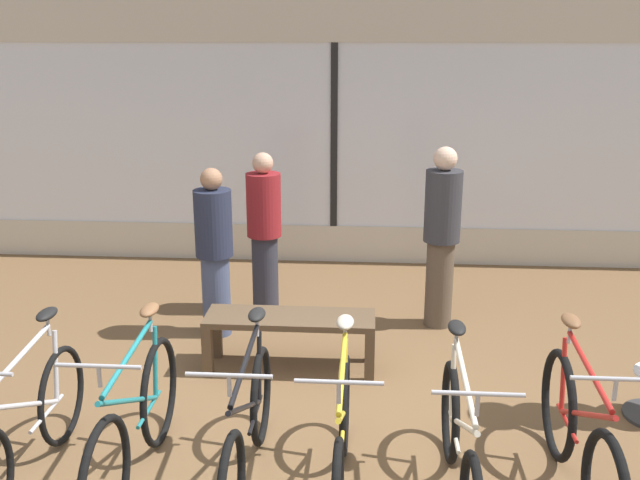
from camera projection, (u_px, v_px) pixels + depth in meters
name	position (u px, v px, depth m)	size (l,w,h in m)	color
ground_plane	(302.00, 442.00, 4.91)	(24.00, 24.00, 0.00)	brown
shop_back_wall	(334.00, 127.00, 8.33)	(12.00, 0.08, 3.20)	beige
bicycle_far_left	(27.00, 429.00, 4.36)	(0.46, 1.72, 1.02)	black
bicycle_left	(136.00, 426.00, 4.36)	(0.46, 1.76, 1.05)	black
bicycle_center_left	(248.00, 431.00, 4.35)	(0.46, 1.74, 1.02)	black
bicycle_center_right	(342.00, 440.00, 4.26)	(0.46, 1.69, 1.02)	black
bicycle_right	(460.00, 450.00, 4.16)	(0.46, 1.72, 1.01)	black
bicycle_far_right	(579.00, 441.00, 4.21)	(0.46, 1.72, 1.05)	black
display_bench	(290.00, 325.00, 5.89)	(1.40, 0.44, 0.47)	brown
customer_near_rack	(264.00, 230.00, 7.01)	(0.37, 0.37, 1.61)	#2D2D38
customer_by_window	(442.00, 234.00, 6.63)	(0.48, 0.48, 1.73)	brown
customer_mid_floor	(214.00, 250.00, 6.45)	(0.47, 0.47, 1.57)	#424C6B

